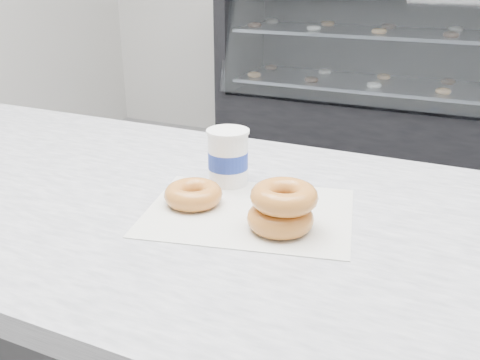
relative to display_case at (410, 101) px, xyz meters
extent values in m
cube|color=silver|center=(0.00, -2.72, 0.39)|extent=(3.06, 0.76, 0.04)
cube|color=black|center=(0.00, -0.02, -0.24)|extent=(2.40, 0.70, 0.50)
cube|color=black|center=(0.00, 0.30, 0.38)|extent=(2.40, 0.06, 0.75)
cube|color=black|center=(-1.16, -0.02, 0.38)|extent=(0.08, 0.70, 0.75)
cube|color=white|center=(0.00, -0.33, 0.38)|extent=(2.28, 0.16, 0.70)
cube|color=silver|center=(0.00, -0.02, 0.09)|extent=(2.20, 0.55, 0.02)
cube|color=silver|center=(0.00, -0.02, 0.41)|extent=(2.20, 0.55, 0.02)
cube|color=silver|center=(0.10, -2.72, 0.41)|extent=(0.39, 0.33, 0.00)
torus|color=#E4913E|center=(0.00, -2.73, 0.43)|extent=(0.11, 0.11, 0.03)
torus|color=#E4913E|center=(0.17, -2.76, 0.43)|extent=(0.11, 0.11, 0.04)
torus|color=#E4913E|center=(0.17, -2.76, 0.47)|extent=(0.13, 0.13, 0.04)
cylinder|color=white|center=(0.01, -2.62, 0.46)|extent=(0.08, 0.08, 0.11)
cylinder|color=white|center=(0.01, -2.62, 0.51)|extent=(0.08, 0.08, 0.01)
cylinder|color=#1B3297|center=(0.01, -2.62, 0.46)|extent=(0.08, 0.08, 0.03)
camera|label=1|loc=(0.43, -3.46, 0.79)|focal=40.00mm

